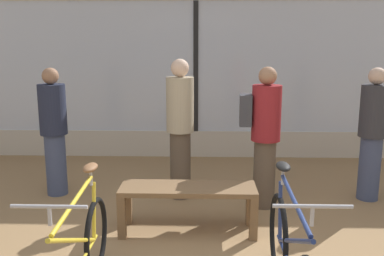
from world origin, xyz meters
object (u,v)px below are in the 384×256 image
object	(u,v)px
display_bench	(188,195)
customer_near_bench	(264,133)
customer_by_window	(373,132)
customer_near_rack	(54,129)
customer_mid_floor	(180,126)

from	to	relation	value
display_bench	customer_near_bench	bearing A→B (deg)	39.91
customer_by_window	customer_near_bench	xyz separation A→B (m)	(-1.37, -0.29, 0.04)
display_bench	customer_near_rack	size ratio (longest dim) A/B	0.85
customer_near_rack	customer_near_bench	xyz separation A→B (m)	(2.61, -0.35, 0.05)
customer_mid_floor	customer_near_bench	bearing A→B (deg)	-15.93
customer_near_rack	customer_near_bench	world-z (taller)	customer_near_bench
display_bench	customer_near_bench	xyz separation A→B (m)	(0.86, 0.72, 0.50)
customer_by_window	customer_near_bench	size ratio (longest dim) A/B	0.99
display_bench	customer_mid_floor	xyz separation A→B (m)	(-0.13, 1.01, 0.52)
customer_by_window	customer_mid_floor	size ratio (longest dim) A/B	0.94
customer_near_rack	customer_mid_floor	bearing A→B (deg)	-2.29
customer_mid_floor	customer_near_rack	bearing A→B (deg)	177.71
display_bench	customer_near_rack	world-z (taller)	customer_near_rack
customer_by_window	customer_mid_floor	distance (m)	2.37
display_bench	customer_near_rack	distance (m)	2.10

